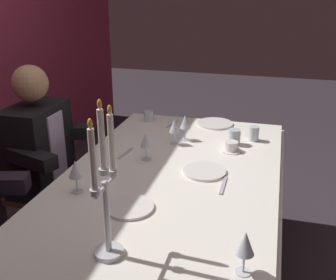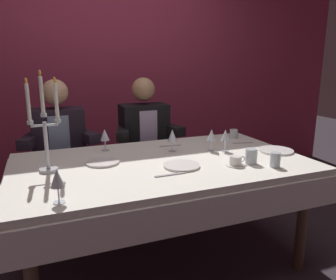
{
  "view_description": "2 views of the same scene",
  "coord_description": "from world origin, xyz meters",
  "px_view_note": "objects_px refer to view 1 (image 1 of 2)",
  "views": [
    {
      "loc": [
        -1.84,
        -0.49,
        1.67
      ],
      "look_at": [
        0.21,
        0.07,
        0.85
      ],
      "focal_mm": 43.26,
      "sensor_mm": 36.0,
      "label": 1
    },
    {
      "loc": [
        -0.72,
        -1.92,
        1.38
      ],
      "look_at": [
        0.06,
        0.06,
        0.86
      ],
      "focal_mm": 34.55,
      "sensor_mm": 36.0,
      "label": 2
    }
  ],
  "objects_px": {
    "dinner_plate_2": "(204,171)",
    "water_tumbler_2": "(234,137)",
    "seated_diner_1": "(37,147)",
    "dining_table": "(171,194)",
    "wine_glass_3": "(245,245)",
    "wine_glass_0": "(185,122)",
    "wine_glass_4": "(174,126)",
    "dinner_plate_0": "(215,124)",
    "dinner_plate_1": "(130,207)",
    "wine_glass_2": "(76,170)",
    "water_tumbler_0": "(149,116)",
    "candelabra": "(105,196)",
    "coffee_cup_0": "(232,147)",
    "wine_glass_1": "(146,141)",
    "water_tumbler_1": "(254,134)"
  },
  "relations": [
    {
      "from": "wine_glass_3",
      "to": "seated_diner_1",
      "type": "bearing_deg",
      "value": 58.02
    },
    {
      "from": "seated_diner_1",
      "to": "water_tumbler_2",
      "type": "bearing_deg",
      "value": -72.75
    },
    {
      "from": "dinner_plate_0",
      "to": "coffee_cup_0",
      "type": "bearing_deg",
      "value": -159.35
    },
    {
      "from": "wine_glass_0",
      "to": "coffee_cup_0",
      "type": "xyz_separation_m",
      "value": [
        -0.11,
        -0.31,
        -0.09
      ]
    },
    {
      "from": "dinner_plate_0",
      "to": "wine_glass_4",
      "type": "height_order",
      "value": "wine_glass_4"
    },
    {
      "from": "water_tumbler_0",
      "to": "wine_glass_3",
      "type": "bearing_deg",
      "value": -150.95
    },
    {
      "from": "dining_table",
      "to": "wine_glass_2",
      "type": "xyz_separation_m",
      "value": [
        -0.3,
        0.38,
        0.24
      ]
    },
    {
      "from": "dining_table",
      "to": "wine_glass_3",
      "type": "relative_size",
      "value": 11.83
    },
    {
      "from": "candelabra",
      "to": "coffee_cup_0",
      "type": "bearing_deg",
      "value": -15.86
    },
    {
      "from": "wine_glass_1",
      "to": "water_tumbler_0",
      "type": "distance_m",
      "value": 0.68
    },
    {
      "from": "dinner_plate_2",
      "to": "wine_glass_1",
      "type": "relative_size",
      "value": 1.4
    },
    {
      "from": "dinner_plate_2",
      "to": "wine_glass_1",
      "type": "height_order",
      "value": "wine_glass_1"
    },
    {
      "from": "dinner_plate_2",
      "to": "water_tumbler_0",
      "type": "bearing_deg",
      "value": 36.77
    },
    {
      "from": "water_tumbler_2",
      "to": "dinner_plate_0",
      "type": "bearing_deg",
      "value": 26.9
    },
    {
      "from": "dining_table",
      "to": "wine_glass_2",
      "type": "bearing_deg",
      "value": 128.42
    },
    {
      "from": "dining_table",
      "to": "wine_glass_0",
      "type": "height_order",
      "value": "wine_glass_0"
    },
    {
      "from": "dinner_plate_1",
      "to": "wine_glass_2",
      "type": "relative_size",
      "value": 1.32
    },
    {
      "from": "wine_glass_3",
      "to": "wine_glass_2",
      "type": "bearing_deg",
      "value": 65.54
    },
    {
      "from": "dinner_plate_0",
      "to": "wine_glass_1",
      "type": "relative_size",
      "value": 1.52
    },
    {
      "from": "wine_glass_3",
      "to": "wine_glass_0",
      "type": "bearing_deg",
      "value": 22.21
    },
    {
      "from": "candelabra",
      "to": "dinner_plate_0",
      "type": "relative_size",
      "value": 2.37
    },
    {
      "from": "dining_table",
      "to": "dinner_plate_1",
      "type": "height_order",
      "value": "dinner_plate_1"
    },
    {
      "from": "wine_glass_4",
      "to": "water_tumbler_0",
      "type": "height_order",
      "value": "wine_glass_4"
    },
    {
      "from": "wine_glass_4",
      "to": "water_tumbler_0",
      "type": "xyz_separation_m",
      "value": [
        0.38,
        0.29,
        -0.08
      ]
    },
    {
      "from": "wine_glass_0",
      "to": "water_tumbler_0",
      "type": "distance_m",
      "value": 0.45
    },
    {
      "from": "water_tumbler_1",
      "to": "seated_diner_1",
      "type": "xyz_separation_m",
      "value": [
        -0.46,
        1.27,
        -0.05
      ]
    },
    {
      "from": "wine_glass_0",
      "to": "seated_diner_1",
      "type": "xyz_separation_m",
      "value": [
        -0.35,
        0.84,
        -0.12
      ]
    },
    {
      "from": "wine_glass_2",
      "to": "wine_glass_4",
      "type": "bearing_deg",
      "value": -22.16
    },
    {
      "from": "water_tumbler_0",
      "to": "water_tumbler_2",
      "type": "height_order",
      "value": "water_tumbler_2"
    },
    {
      "from": "water_tumbler_0",
      "to": "wine_glass_4",
      "type": "bearing_deg",
      "value": -142.63
    },
    {
      "from": "dinner_plate_1",
      "to": "water_tumbler_0",
      "type": "distance_m",
      "value": 1.21
    },
    {
      "from": "dinner_plate_1",
      "to": "dining_table",
      "type": "bearing_deg",
      "value": -12.95
    },
    {
      "from": "dining_table",
      "to": "dinner_plate_1",
      "type": "bearing_deg",
      "value": 167.05
    },
    {
      "from": "wine_glass_1",
      "to": "wine_glass_2",
      "type": "xyz_separation_m",
      "value": [
        -0.45,
        0.2,
        0.0
      ]
    },
    {
      "from": "dinner_plate_0",
      "to": "water_tumbler_0",
      "type": "bearing_deg",
      "value": 96.56
    },
    {
      "from": "dinner_plate_2",
      "to": "water_tumbler_2",
      "type": "xyz_separation_m",
      "value": [
        0.44,
        -0.1,
        0.04
      ]
    },
    {
      "from": "coffee_cup_0",
      "to": "dinner_plate_2",
      "type": "bearing_deg",
      "value": 162.89
    },
    {
      "from": "dining_table",
      "to": "water_tumbler_1",
      "type": "relative_size",
      "value": 21.1
    },
    {
      "from": "dinner_plate_2",
      "to": "water_tumbler_1",
      "type": "xyz_separation_m",
      "value": [
        0.54,
        -0.21,
        0.04
      ]
    },
    {
      "from": "wine_glass_4",
      "to": "wine_glass_3",
      "type": "bearing_deg",
      "value": -154.21
    },
    {
      "from": "wine_glass_4",
      "to": "dinner_plate_1",
      "type": "bearing_deg",
      "value": -179.88
    },
    {
      "from": "candelabra",
      "to": "coffee_cup_0",
      "type": "distance_m",
      "value": 1.17
    },
    {
      "from": "candelabra",
      "to": "coffee_cup_0",
      "type": "xyz_separation_m",
      "value": [
        1.1,
        -0.31,
        -0.22
      ]
    },
    {
      "from": "water_tumbler_1",
      "to": "coffee_cup_0",
      "type": "height_order",
      "value": "water_tumbler_1"
    },
    {
      "from": "wine_glass_2",
      "to": "wine_glass_3",
      "type": "height_order",
      "value": "same"
    },
    {
      "from": "wine_glass_3",
      "to": "wine_glass_4",
      "type": "bearing_deg",
      "value": 25.79
    },
    {
      "from": "water_tumbler_0",
      "to": "wine_glass_0",
      "type": "bearing_deg",
      "value": -130.92
    },
    {
      "from": "water_tumbler_2",
      "to": "dining_table",
      "type": "bearing_deg",
      "value": 152.29
    },
    {
      "from": "dinner_plate_2",
      "to": "water_tumbler_0",
      "type": "height_order",
      "value": "water_tumbler_0"
    },
    {
      "from": "wine_glass_0",
      "to": "coffee_cup_0",
      "type": "bearing_deg",
      "value": -109.35
    }
  ]
}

